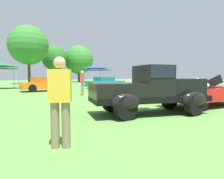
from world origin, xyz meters
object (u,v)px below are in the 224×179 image
feature_pickup_truck (150,90)px  canopy_tent_right_field (96,68)px  spectator_by_row (60,99)px  spectator_near_truck (82,82)px  show_car_orange (44,84)px  show_car_teal (105,83)px  neighbor_convertible (208,93)px  canopy_tent_center_field (2,65)px

feature_pickup_truck → canopy_tent_right_field: size_ratio=1.41×
feature_pickup_truck → spectator_by_row: 4.04m
spectator_by_row → spectator_near_truck: bearing=63.1°
spectator_near_truck → spectator_by_row: 9.95m
show_car_orange → show_car_teal: bearing=5.2°
neighbor_convertible → show_car_teal: bearing=78.2°
feature_pickup_truck → show_car_orange: 12.74m
show_car_orange → canopy_tent_center_field: canopy_tent_center_field is taller
show_car_teal → canopy_tent_right_field: (1.60, 4.95, 1.82)m
show_car_orange → canopy_tent_right_field: canopy_tent_right_field is taller
neighbor_convertible → spectator_near_truck: spectator_near_truck is taller
spectator_near_truck → canopy_tent_right_field: size_ratio=0.55×
show_car_orange → spectator_by_row: 14.63m
show_car_orange → canopy_tent_center_field: bearing=116.7°
show_car_orange → canopy_tent_center_field: 6.39m
neighbor_convertible → canopy_tent_right_field: bearing=76.5°
neighbor_convertible → spectator_by_row: bearing=-168.4°
neighbor_convertible → show_car_teal: neighbor_convertible is taller
canopy_tent_right_field → spectator_near_truck: bearing=-122.8°
show_car_orange → show_car_teal: size_ratio=0.89×
canopy_tent_right_field → neighbor_convertible: bearing=-103.5°
feature_pickup_truck → canopy_tent_right_field: bearing=66.8°
show_car_teal → spectator_by_row: size_ratio=2.60×
neighbor_convertible → canopy_tent_center_field: (-6.62, 18.25, 1.84)m
neighbor_convertible → canopy_tent_center_field: size_ratio=1.59×
spectator_near_truck → canopy_tent_center_field: (-3.96, 10.85, 1.51)m
spectator_by_row → neighbor_convertible: bearing=11.6°
spectator_near_truck → canopy_tent_center_field: size_ratio=0.62×
spectator_near_truck → canopy_tent_right_field: canopy_tent_right_field is taller
spectator_by_row → canopy_tent_right_field: size_ratio=0.55×
canopy_tent_center_field → show_car_teal: bearing=-27.3°
feature_pickup_truck → show_car_orange: bearing=92.0°
feature_pickup_truck → show_car_teal: 14.72m
spectator_by_row → canopy_tent_right_field: (11.57, 19.81, 1.51)m
show_car_teal → spectator_near_truck: size_ratio=2.60×
feature_pickup_truck → neighbor_convertible: (3.43, -0.04, -0.28)m
neighbor_convertible → canopy_tent_right_field: 18.94m
show_car_teal → show_car_orange: bearing=-174.8°
spectator_by_row → canopy_tent_center_field: size_ratio=0.62×
spectator_near_truck → canopy_tent_right_field: 13.10m
feature_pickup_truck → canopy_tent_right_field: canopy_tent_right_field is taller
show_car_teal → spectator_near_truck: 8.11m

